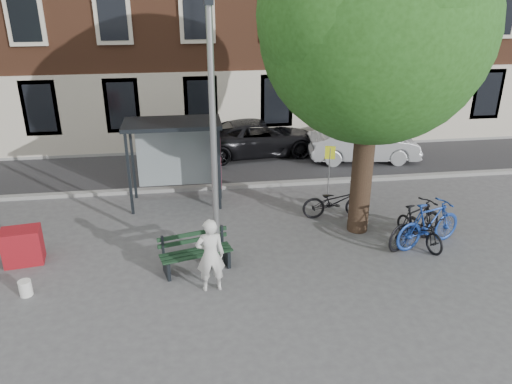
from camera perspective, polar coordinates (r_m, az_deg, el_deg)
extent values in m
plane|color=#4C4C4F|center=(12.27, -4.38, -8.66)|extent=(90.00, 90.00, 0.00)
cube|color=#28282B|center=(18.58, -5.84, 2.73)|extent=(40.00, 4.00, 0.01)
cube|color=gray|center=(16.70, -5.54, 0.53)|extent=(40.00, 0.25, 0.12)
cube|color=gray|center=(20.45, -6.09, 4.81)|extent=(40.00, 0.25, 0.12)
cylinder|color=#9EA0A3|center=(10.99, -4.85, 4.75)|extent=(0.14, 0.14, 6.00)
cylinder|color=#9EA0A3|center=(12.21, -4.39, -8.18)|extent=(0.28, 0.28, 0.24)
cube|color=#1E2328|center=(10.44, -5.44, 20.84)|extent=(0.18, 0.35, 0.12)
cylinder|color=black|center=(13.60, 12.02, 2.17)|extent=(0.56, 0.56, 3.40)
sphere|color=#224D17|center=(12.79, 13.45, 17.84)|extent=(5.60, 5.60, 5.60)
sphere|color=#224D17|center=(13.47, 16.83, 19.89)|extent=(3.92, 3.92, 3.92)
sphere|color=#224D17|center=(12.22, 10.38, 19.27)|extent=(4.20, 4.20, 4.20)
sphere|color=#224D17|center=(11.99, 16.26, 20.14)|extent=(3.64, 3.64, 3.64)
cube|color=#1E2328|center=(14.87, -14.30, 1.93)|extent=(0.08, 0.08, 2.50)
cube|color=#1E2328|center=(14.79, -4.25, 2.49)|extent=(0.08, 0.08, 2.50)
cube|color=#1E2328|center=(16.00, -13.90, 3.48)|extent=(0.08, 0.08, 2.50)
cube|color=#1E2328|center=(15.92, -4.55, 4.00)|extent=(0.08, 0.08, 2.50)
cube|color=#1E2328|center=(14.94, -9.58, 7.73)|extent=(2.85, 1.45, 0.12)
cube|color=#8C999E|center=(15.86, -9.27, 4.18)|extent=(2.34, 0.04, 2.00)
cube|color=#1E2328|center=(15.31, -4.42, 3.71)|extent=(0.12, 1.14, 2.12)
cube|color=#D84C19|center=(15.31, -4.16, 3.73)|extent=(0.02, 0.90, 1.62)
imported|color=silver|center=(11.07, -5.24, -7.21)|extent=(0.67, 0.46, 1.75)
cube|color=#1E2328|center=(12.01, -10.18, -8.51)|extent=(0.21, 0.54, 0.44)
cube|color=#1E2328|center=(12.33, -3.48, -7.27)|extent=(0.21, 0.54, 0.44)
cube|color=#16311D|center=(11.88, -6.60, -7.31)|extent=(1.69, 0.54, 0.04)
cube|color=#16311D|center=(12.03, -6.84, -6.92)|extent=(1.69, 0.54, 0.04)
cube|color=#16311D|center=(12.18, -7.07, -6.53)|extent=(1.69, 0.54, 0.04)
cube|color=#16311D|center=(12.17, -7.24, -5.51)|extent=(1.67, 0.47, 0.10)
cube|color=#16311D|center=(12.08, -7.28, -4.78)|extent=(1.67, 0.47, 0.10)
imported|color=black|center=(14.66, 9.04, -1.09)|extent=(1.94, 0.73, 1.01)
imported|color=navy|center=(13.66, 19.15, -3.48)|extent=(2.17, 1.22, 1.26)
imported|color=black|center=(13.73, 18.24, -4.00)|extent=(1.06, 1.85, 0.92)
imported|color=black|center=(13.59, 17.75, -3.47)|extent=(2.08, 1.49, 1.23)
imported|color=black|center=(19.87, 0.32, 6.28)|extent=(5.12, 2.76, 1.36)
imported|color=#AEB1B6|center=(19.51, 12.17, 5.44)|extent=(4.29, 1.84, 1.37)
cube|color=maroon|center=(13.51, -25.12, -5.62)|extent=(0.98, 0.72, 0.90)
cylinder|color=white|center=(12.30, -24.86, -9.94)|extent=(0.35, 0.35, 0.36)
cylinder|color=#9EA0A3|center=(15.57, 8.31, 1.93)|extent=(0.04, 0.04, 1.76)
cube|color=#F1FB1B|center=(15.33, 8.47, 4.48)|extent=(0.31, 0.11, 0.41)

